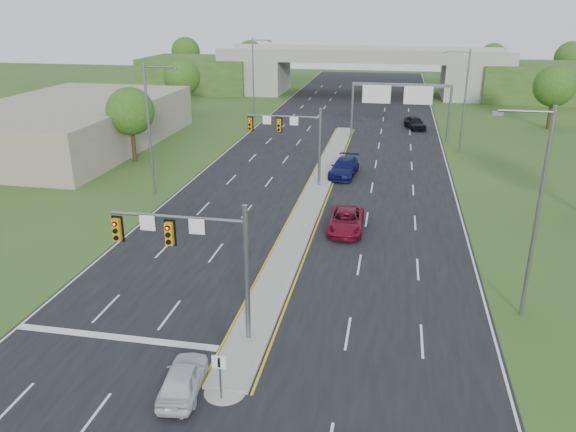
# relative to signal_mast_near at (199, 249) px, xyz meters

# --- Properties ---
(ground) EXTENTS (240.00, 240.00, 0.00)m
(ground) POSITION_rel_signal_mast_near_xyz_m (2.26, 0.07, -4.73)
(ground) COLOR #304E1C
(ground) RESTS_ON ground
(road) EXTENTS (24.00, 160.00, 0.02)m
(road) POSITION_rel_signal_mast_near_xyz_m (2.26, 35.07, -4.72)
(road) COLOR black
(road) RESTS_ON ground
(median) EXTENTS (2.00, 54.00, 0.16)m
(median) POSITION_rel_signal_mast_near_xyz_m (2.26, 23.07, -4.63)
(median) COLOR gray
(median) RESTS_ON road
(median_nose) EXTENTS (2.00, 2.00, 0.16)m
(median_nose) POSITION_rel_signal_mast_near_xyz_m (2.26, -3.93, -4.63)
(median_nose) COLOR gray
(median_nose) RESTS_ON road
(lane_markings) EXTENTS (23.72, 160.00, 0.01)m
(lane_markings) POSITION_rel_signal_mast_near_xyz_m (1.66, 28.99, -4.70)
(lane_markings) COLOR gold
(lane_markings) RESTS_ON road
(signal_mast_near) EXTENTS (6.62, 0.60, 7.00)m
(signal_mast_near) POSITION_rel_signal_mast_near_xyz_m (0.00, 0.00, 0.00)
(signal_mast_near) COLOR slate
(signal_mast_near) RESTS_ON ground
(signal_mast_far) EXTENTS (6.62, 0.60, 7.00)m
(signal_mast_far) POSITION_rel_signal_mast_near_xyz_m (0.00, 25.00, 0.00)
(signal_mast_far) COLOR slate
(signal_mast_far) RESTS_ON ground
(keep_right_sign) EXTENTS (0.60, 0.13, 2.20)m
(keep_right_sign) POSITION_rel_signal_mast_near_xyz_m (2.26, -4.45, -3.21)
(keep_right_sign) COLOR slate
(keep_right_sign) RESTS_ON ground
(sign_gantry) EXTENTS (11.58, 0.44, 6.67)m
(sign_gantry) POSITION_rel_signal_mast_near_xyz_m (8.95, 44.99, 0.51)
(sign_gantry) COLOR slate
(sign_gantry) RESTS_ON ground
(overpass) EXTENTS (80.00, 14.00, 8.10)m
(overpass) POSITION_rel_signal_mast_near_xyz_m (2.26, 80.07, -1.17)
(overpass) COLOR gray
(overpass) RESTS_ON ground
(lightpole_l_mid) EXTENTS (2.85, 0.25, 11.00)m
(lightpole_l_mid) POSITION_rel_signal_mast_near_xyz_m (-11.03, 20.07, 1.38)
(lightpole_l_mid) COLOR slate
(lightpole_l_mid) RESTS_ON ground
(lightpole_l_far) EXTENTS (2.85, 0.25, 11.00)m
(lightpole_l_far) POSITION_rel_signal_mast_near_xyz_m (-11.03, 55.07, 1.38)
(lightpole_l_far) COLOR slate
(lightpole_l_far) RESTS_ON ground
(lightpole_r_near) EXTENTS (2.85, 0.25, 11.00)m
(lightpole_r_near) POSITION_rel_signal_mast_near_xyz_m (15.56, 5.07, 1.38)
(lightpole_r_near) COLOR slate
(lightpole_r_near) RESTS_ON ground
(lightpole_r_far) EXTENTS (2.85, 0.25, 11.00)m
(lightpole_r_far) POSITION_rel_signal_mast_near_xyz_m (15.56, 40.07, 1.38)
(lightpole_r_far) COLOR slate
(lightpole_r_far) RESTS_ON ground
(tree_l_near) EXTENTS (4.80, 4.80, 7.60)m
(tree_l_near) POSITION_rel_signal_mast_near_xyz_m (-17.74, 30.07, 0.45)
(tree_l_near) COLOR #382316
(tree_l_near) RESTS_ON ground
(tree_l_mid) EXTENTS (5.20, 5.20, 8.12)m
(tree_l_mid) POSITION_rel_signal_mast_near_xyz_m (-21.74, 55.07, 0.78)
(tree_l_mid) COLOR #382316
(tree_l_mid) RESTS_ON ground
(tree_r_mid) EXTENTS (5.20, 5.20, 8.12)m
(tree_r_mid) POSITION_rel_signal_mast_near_xyz_m (28.26, 55.07, 0.78)
(tree_r_mid) COLOR #382316
(tree_r_mid) RESTS_ON ground
(tree_back_a) EXTENTS (6.00, 6.00, 8.85)m
(tree_back_a) POSITION_rel_signal_mast_near_xyz_m (-35.74, 94.07, 1.11)
(tree_back_a) COLOR #382316
(tree_back_a) RESTS_ON ground
(tree_back_b) EXTENTS (5.60, 5.60, 8.32)m
(tree_back_b) POSITION_rel_signal_mast_near_xyz_m (-21.74, 94.07, 0.78)
(tree_back_b) COLOR #382316
(tree_back_b) RESTS_ON ground
(tree_back_c) EXTENTS (5.60, 5.60, 8.32)m
(tree_back_c) POSITION_rel_signal_mast_near_xyz_m (26.26, 94.07, 0.78)
(tree_back_c) COLOR #382316
(tree_back_c) RESTS_ON ground
(tree_back_d) EXTENTS (6.00, 6.00, 8.85)m
(tree_back_d) POSITION_rel_signal_mast_near_xyz_m (40.26, 94.07, 1.11)
(tree_back_d) COLOR #382316
(tree_back_d) RESTS_ON ground
(commercial_building) EXTENTS (18.00, 30.00, 5.00)m
(commercial_building) POSITION_rel_signal_mast_near_xyz_m (-27.74, 35.07, -2.23)
(commercial_building) COLOR gray
(commercial_building) RESTS_ON ground
(car_white) EXTENTS (2.00, 4.04, 1.32)m
(car_white) POSITION_rel_signal_mast_near_xyz_m (0.54, -4.20, -4.04)
(car_white) COLOR silver
(car_white) RESTS_ON road
(car_far_a) EXTENTS (2.56, 5.34, 1.47)m
(car_far_a) POSITION_rel_signal_mast_near_xyz_m (5.59, 15.10, -3.97)
(car_far_a) COLOR maroon
(car_far_a) RESTS_ON road
(car_far_b) EXTENTS (2.76, 5.77, 1.62)m
(car_far_b) POSITION_rel_signal_mast_near_xyz_m (4.15, 28.75, -3.89)
(car_far_b) COLOR #0B0E44
(car_far_b) RESTS_ON road
(car_far_c) EXTENTS (3.19, 5.05, 1.60)m
(car_far_c) POSITION_rel_signal_mast_near_xyz_m (11.18, 51.86, -3.90)
(car_far_c) COLOR black
(car_far_c) RESTS_ON road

